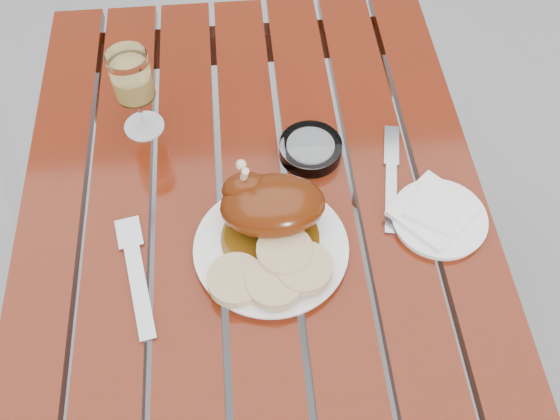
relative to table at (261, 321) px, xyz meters
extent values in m
plane|color=slate|center=(0.00, 0.00, -0.38)|extent=(60.00, 60.00, 0.00)
cube|color=maroon|center=(0.00, 0.00, 0.00)|extent=(0.80, 1.20, 0.75)
cylinder|color=white|center=(0.02, -0.05, 0.38)|extent=(0.32, 0.32, 0.02)
cylinder|color=#5C370A|center=(0.02, -0.03, 0.39)|extent=(0.16, 0.16, 0.00)
ellipsoid|color=#661E07|center=(0.03, 0.00, 0.44)|extent=(0.17, 0.11, 0.08)
ellipsoid|color=#661E07|center=(-0.01, 0.02, 0.45)|extent=(0.08, 0.05, 0.07)
cylinder|color=#C6B28C|center=(-0.02, 0.03, 0.47)|extent=(0.02, 0.04, 0.09)
cylinder|color=tan|center=(-0.04, -0.11, 0.40)|extent=(0.09, 0.09, 0.02)
cylinder|color=tan|center=(0.02, -0.12, 0.41)|extent=(0.09, 0.09, 0.02)
cylinder|color=tan|center=(0.07, -0.10, 0.41)|extent=(0.09, 0.09, 0.02)
cylinder|color=tan|center=(0.04, -0.07, 0.41)|extent=(0.09, 0.09, 0.02)
cylinder|color=#D9BE62|center=(-0.19, 0.24, 0.46)|extent=(0.09, 0.09, 0.18)
cylinder|color=white|center=(0.31, -0.01, 0.38)|extent=(0.16, 0.16, 0.01)
cube|color=white|center=(0.30, 0.00, 0.39)|extent=(0.16, 0.16, 0.01)
cylinder|color=#B2B7BC|center=(0.11, 0.15, 0.39)|extent=(0.15, 0.15, 0.03)
cube|color=gray|center=(-0.19, -0.08, 0.38)|extent=(0.06, 0.21, 0.01)
cube|color=gray|center=(0.24, 0.07, 0.38)|extent=(0.06, 0.20, 0.01)
camera|label=1|loc=(-0.01, -0.56, 1.25)|focal=40.00mm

